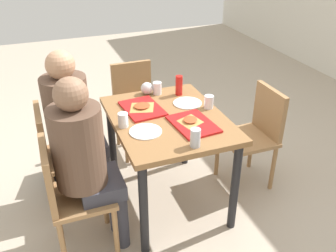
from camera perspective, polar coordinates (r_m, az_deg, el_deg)
The scene contains 21 objects.
ground_plane at distance 3.12m, azimuth 0.00°, elevation -11.31°, with size 10.00×10.00×0.02m, color #B7A893.
main_table at distance 2.73m, azimuth 0.00°, elevation -0.70°, with size 1.01×0.79×0.77m.
chair_near_left at distance 2.90m, azimuth -16.42°, elevation -3.71°, with size 0.40×0.40×0.85m.
chair_near_right at distance 2.48m, azimuth -15.15°, elevation -9.70°, with size 0.40×0.40×0.85m.
chair_far_side at distance 3.13m, azimuth 13.45°, elevation -0.61°, with size 0.40×0.40×0.85m.
chair_left_end at distance 3.55m, azimuth -5.07°, elevation 3.85°, with size 0.40×0.40×0.85m.
person_in_red at distance 2.78m, azimuth -14.29°, elevation 1.06°, with size 0.32×0.42×1.26m.
person_in_brown_jacket at distance 2.35m, azimuth -12.55°, elevation -4.39°, with size 0.32×0.42×1.26m.
tray_red_near at distance 2.78m, azimuth -3.95°, elevation 2.70°, with size 0.36×0.26×0.02m, color red.
tray_red_far at distance 2.57m, azimuth 3.86°, elevation 0.30°, with size 0.36×0.26×0.02m, color red.
paper_plate_center at distance 2.87m, azimuth 3.00°, elevation 3.54°, with size 0.22×0.22×0.01m, color white.
paper_plate_near_edge at distance 2.49m, azimuth -3.46°, elevation -0.84°, with size 0.22×0.22×0.01m, color white.
pizza_slice_a at distance 2.78m, azimuth -4.00°, elevation 3.02°, with size 0.22×0.23×0.02m.
pizza_slice_b at distance 2.58m, azimuth 3.42°, elevation 0.87°, with size 0.21×0.20×0.02m.
plastic_cup_a at distance 2.80m, azimuth 6.28°, elevation 3.69°, with size 0.07×0.07×0.10m, color white.
plastic_cup_b at distance 2.55m, azimuth -6.89°, elevation 0.92°, with size 0.07×0.07×0.10m, color white.
plastic_cup_c at distance 3.01m, azimuth -1.66°, elevation 5.82°, with size 0.07×0.07×0.10m, color white.
soda_can at distance 2.31m, azimuth 4.21°, elevation -1.81°, with size 0.07×0.07×0.12m, color #B7BCC6.
condiment_bottle at distance 2.99m, azimuth 1.69°, elevation 6.23°, with size 0.06×0.06×0.16m, color red.
foil_bundle at distance 3.01m, azimuth -3.24°, elevation 5.78°, with size 0.10×0.10×0.10m, color silver.
handbag at distance 3.39m, azimuth -16.49°, elevation -5.80°, with size 0.32×0.16×0.28m, color black.
Camera 1 is at (2.21, -0.83, 2.02)m, focal length 39.78 mm.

